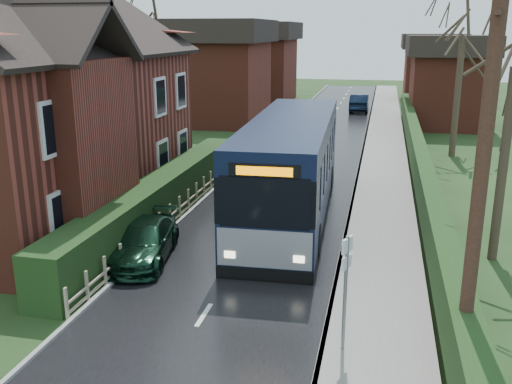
% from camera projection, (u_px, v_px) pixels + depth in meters
% --- Properties ---
extents(ground, '(140.00, 140.00, 0.00)m').
position_uv_depth(ground, '(225.00, 282.00, 16.07)').
color(ground, '#29471E').
rests_on(ground, ground).
extents(road, '(6.00, 100.00, 0.02)m').
position_uv_depth(road, '(285.00, 189.00, 25.45)').
color(road, black).
rests_on(road, ground).
extents(pavement, '(2.50, 100.00, 0.14)m').
position_uv_depth(pavement, '(383.00, 193.00, 24.55)').
color(pavement, slate).
rests_on(pavement, ground).
extents(kerb_right, '(0.12, 100.00, 0.14)m').
position_uv_depth(kerb_right, '(354.00, 192.00, 24.80)').
color(kerb_right, gray).
rests_on(kerb_right, ground).
extents(kerb_left, '(0.12, 100.00, 0.10)m').
position_uv_depth(kerb_left, '(220.00, 184.00, 26.08)').
color(kerb_left, gray).
rests_on(kerb_left, ground).
extents(front_hedge, '(1.20, 16.00, 1.60)m').
position_uv_depth(front_hedge, '(161.00, 198.00, 21.36)').
color(front_hedge, black).
rests_on(front_hedge, ground).
extents(picket_fence, '(0.10, 16.00, 0.90)m').
position_uv_depth(picket_fence, '(180.00, 208.00, 21.30)').
color(picket_fence, gray).
rests_on(picket_fence, ground).
extents(right_wall_hedge, '(0.60, 50.00, 1.80)m').
position_uv_depth(right_wall_hedge, '(422.00, 174.00, 23.96)').
color(right_wall_hedge, maroon).
rests_on(right_wall_hedge, ground).
extents(brick_house, '(9.30, 14.60, 10.30)m').
position_uv_depth(brick_house, '(32.00, 99.00, 21.18)').
color(brick_house, maroon).
rests_on(brick_house, ground).
extents(bus, '(3.33, 12.40, 3.73)m').
position_uv_depth(bus, '(290.00, 169.00, 21.32)').
color(bus, black).
rests_on(bus, ground).
extents(car_silver, '(1.75, 4.22, 1.43)m').
position_uv_depth(car_silver, '(252.00, 173.00, 25.45)').
color(car_silver, '#B3B3B8').
rests_on(car_silver, ground).
extents(car_green, '(2.27, 4.27, 1.18)m').
position_uv_depth(car_green, '(144.00, 241.00, 17.54)').
color(car_green, black).
rests_on(car_green, ground).
extents(car_distant, '(1.58, 4.49, 1.48)m').
position_uv_depth(car_distant, '(359.00, 103.00, 49.72)').
color(car_distant, black).
rests_on(car_distant, ground).
extents(bus_stop_sign, '(0.21, 0.40, 2.75)m').
position_uv_depth(bus_stop_sign, '(346.00, 278.00, 12.02)').
color(bus_stop_sign, slate).
rests_on(bus_stop_sign, ground).
extents(telegraph_pole, '(0.35, 0.97, 7.67)m').
position_uv_depth(telegraph_pole, '(478.00, 204.00, 10.11)').
color(telegraph_pole, '#321E16').
rests_on(telegraph_pole, ground).
extents(tree_right_far, '(4.83, 4.83, 9.33)m').
position_uv_depth(tree_right_far, '(464.00, 28.00, 30.30)').
color(tree_right_far, '#372B21').
rests_on(tree_right_far, ground).
extents(tree_house_side, '(4.27, 4.27, 9.69)m').
position_uv_depth(tree_house_side, '(153.00, 23.00, 31.64)').
color(tree_house_side, '#32261E').
rests_on(tree_house_side, ground).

